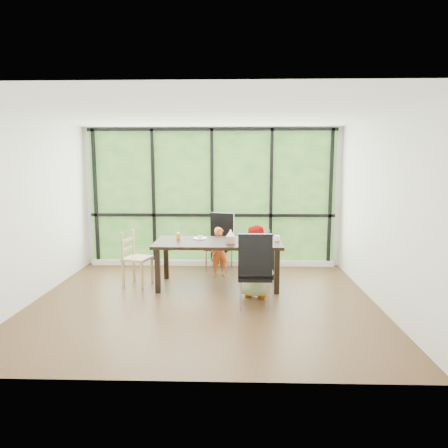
{
  "coord_description": "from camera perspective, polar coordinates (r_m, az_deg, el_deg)",
  "views": [
    {
      "loc": [
        0.47,
        -5.8,
        2.01
      ],
      "look_at": [
        0.28,
        0.68,
        1.05
      ],
      "focal_mm": 32.89,
      "sensor_mm": 36.0,
      "label": 1
    }
  ],
  "objects": [
    {
      "name": "child_toddler",
      "position": [
        7.34,
        -0.62,
        -3.88
      ],
      "size": [
        0.37,
        0.29,
        0.89
      ],
      "primitive_type": "imported",
      "rotation": [
        0.0,
        0.0,
        0.27
      ],
      "color": "#DD5B23",
      "rests_on": "ground"
    },
    {
      "name": "straw_white",
      "position": [
        6.91,
        -6.38,
        -0.93
      ],
      "size": [
        0.01,
        0.04,
        0.2
      ],
      "primitive_type": "cylinder",
      "rotation": [
        0.14,
        0.0,
        0.0
      ],
      "color": "white",
      "rests_on": "orange_cup"
    },
    {
      "name": "crepe_rolls_far",
      "position": [
        6.93,
        -3.35,
        -1.78
      ],
      "size": [
        0.1,
        0.12,
        0.04
      ],
      "primitive_type": null,
      "color": "tan",
      "rests_on": "plate_far"
    },
    {
      "name": "plate_far",
      "position": [
        6.94,
        -3.34,
        -1.99
      ],
      "size": [
        0.24,
        0.24,
        0.01
      ],
      "primitive_type": "cylinder",
      "color": "white",
      "rests_on": "dining_table"
    },
    {
      "name": "green_cup",
      "position": [
        6.44,
        6.33,
        -2.43
      ],
      "size": [
        0.07,
        0.07,
        0.1
      ],
      "primitive_type": "cylinder",
      "color": "#55C332",
      "rests_on": "dining_table"
    },
    {
      "name": "ground",
      "position": [
        6.15,
        -2.83,
        -10.65
      ],
      "size": [
        5.0,
        5.0,
        0.0
      ],
      "primitive_type": "plane",
      "color": "black",
      "rests_on": "ground"
    },
    {
      "name": "chair_end_beech",
      "position": [
        6.97,
        -11.95,
        -4.69
      ],
      "size": [
        0.49,
        0.51,
        0.9
      ],
      "primitive_type": "cube",
      "rotation": [
        0.0,
        0.0,
        1.31
      ],
      "color": "#A37E51",
      "rests_on": "ground"
    },
    {
      "name": "dining_table",
      "position": [
        6.78,
        -0.82,
        -5.52
      ],
      "size": [
        2.07,
        1.01,
        0.75
      ],
      "primitive_type": "cube",
      "rotation": [
        0.0,
        0.0,
        0.01
      ],
      "color": "black",
      "rests_on": "ground"
    },
    {
      "name": "chair_interior_leather",
      "position": [
        5.78,
        4.26,
        -6.31
      ],
      "size": [
        0.46,
        0.46,
        1.08
      ],
      "primitive_type": "cube",
      "rotation": [
        0.0,
        0.0,
        3.14
      ],
      "color": "black",
      "rests_on": "ground"
    },
    {
      "name": "plate_near",
      "position": [
        6.48,
        4.21,
        -2.75
      ],
      "size": [
        0.22,
        0.22,
        0.01
      ],
      "primitive_type": "cylinder",
      "color": "white",
      "rests_on": "dining_table"
    },
    {
      "name": "placemat",
      "position": [
        6.51,
        4.27,
        -2.72
      ],
      "size": [
        0.5,
        0.37,
        0.01
      ],
      "primitive_type": "cube",
      "color": "tan",
      "rests_on": "dining_table"
    },
    {
      "name": "white_mug",
      "position": [
        6.79,
        7.38,
        -1.96
      ],
      "size": [
        0.09,
        0.09,
        0.09
      ],
      "primitive_type": "cylinder",
      "color": "white",
      "rests_on": "dining_table"
    },
    {
      "name": "chair_window_leather",
      "position": [
        7.68,
        -0.69,
        -2.61
      ],
      "size": [
        0.57,
        0.57,
        1.08
      ],
      "primitive_type": "cube",
      "rotation": [
        0.0,
        0.0,
        -0.28
      ],
      "color": "black",
      "rests_on": "ground"
    },
    {
      "name": "back_wall",
      "position": [
        8.09,
        -1.65,
        3.74
      ],
      "size": [
        5.0,
        0.0,
        5.0
      ],
      "primitive_type": "plane",
      "rotation": [
        1.57,
        0.0,
        0.0
      ],
      "color": "silver",
      "rests_on": "ground"
    },
    {
      "name": "tissue_box",
      "position": [
        6.54,
        0.92,
        -2.16
      ],
      "size": [
        0.13,
        0.13,
        0.12
      ],
      "primitive_type": "cube",
      "color": "tan",
      "rests_on": "dining_table"
    },
    {
      "name": "orange_cup",
      "position": [
        6.92,
        -6.37,
        -1.68
      ],
      "size": [
        0.07,
        0.07,
        0.1
      ],
      "primitive_type": "cylinder",
      "color": "orange",
      "rests_on": "dining_table"
    },
    {
      "name": "window_sill",
      "position": [
        8.2,
        -1.65,
        -5.41
      ],
      "size": [
        4.8,
        0.12,
        0.1
      ],
      "primitive_type": "cube",
      "color": "silver",
      "rests_on": "ground"
    },
    {
      "name": "crepe_rolls_near",
      "position": [
        6.47,
        4.21,
        -2.53
      ],
      "size": [
        0.05,
        0.12,
        0.04
      ],
      "primitive_type": null,
      "color": "tan",
      "rests_on": "plate_near"
    },
    {
      "name": "tissue",
      "position": [
        6.52,
        0.92,
        -1.19
      ],
      "size": [
        0.12,
        0.12,
        0.11
      ],
      "primitive_type": "cone",
      "color": "white",
      "rests_on": "tissue_box"
    },
    {
      "name": "child_older",
      "position": [
        6.2,
        4.58,
        -5.21
      ],
      "size": [
        0.61,
        0.48,
        1.1
      ],
      "primitive_type": "imported",
      "rotation": [
        0.0,
        0.0,
        2.87
      ],
      "color": "gray",
      "rests_on": "ground"
    },
    {
      "name": "window_mullions",
      "position": [
        8.03,
        -1.67,
        3.71
      ],
      "size": [
        4.8,
        0.06,
        2.65
      ],
      "primitive_type": null,
      "color": "black",
      "rests_on": "back_wall"
    },
    {
      "name": "foliage_backdrop",
      "position": [
        8.07,
        -1.66,
        3.73
      ],
      "size": [
        4.8,
        0.02,
        2.65
      ],
      "primitive_type": "cube",
      "color": "#26531E",
      "rests_on": "back_wall"
    },
    {
      "name": "straw_pink",
      "position": [
        6.43,
        6.35,
        -1.63
      ],
      "size": [
        0.01,
        0.04,
        0.2
      ],
      "primitive_type": "cylinder",
      "rotation": [
        0.14,
        0.0,
        0.0
      ],
      "color": "pink",
      "rests_on": "green_cup"
    }
  ]
}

